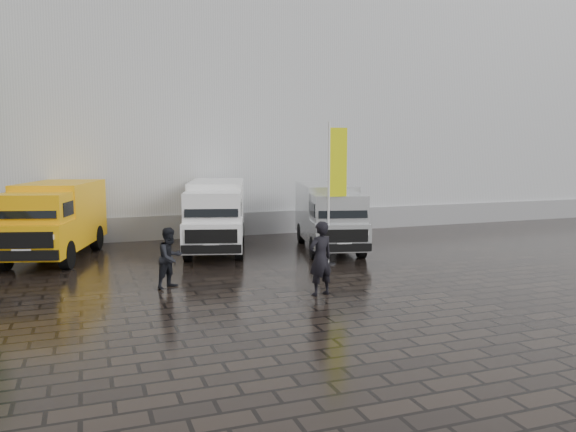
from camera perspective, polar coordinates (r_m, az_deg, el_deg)
name	(u,v)px	position (r m, az deg, el deg)	size (l,w,h in m)	color
ground	(340,271)	(17.47, 5.31, -5.56)	(120.00, 120.00, 0.00)	black
exhibition_hall	(254,109)	(32.85, -3.49, 10.77)	(44.00, 16.00, 12.00)	silver
hall_plinth	(305,221)	(25.37, 1.76, -0.51)	(44.00, 0.15, 1.00)	gray
van_yellow	(54,221)	(20.69, -22.68, -0.51)	(2.14, 5.58, 2.57)	#FFB10D
van_white	(216,217)	(20.77, -7.29, -0.06)	(1.95, 5.85, 2.53)	white
van_silver	(329,218)	(20.92, 4.18, -0.16)	(1.85, 5.54, 2.40)	silver
flagpole	(334,186)	(18.14, 4.68, 3.01)	(0.88, 0.50, 4.60)	black
wheelie_bin	(356,220)	(26.01, 6.96, -0.44)	(0.56, 0.56, 0.94)	black
person_front	(320,258)	(14.39, 3.31, -4.33)	(0.70, 0.46, 1.92)	black
person_tent	(170,258)	(15.49, -11.87, -4.17)	(0.80, 0.62, 1.65)	black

